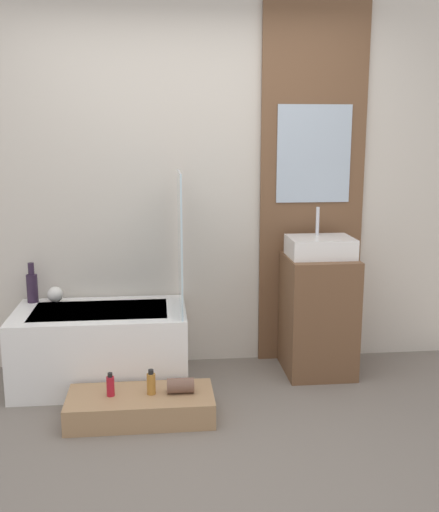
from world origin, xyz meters
The scene contains 13 objects.
ground_plane centered at (0.00, 0.00, 0.00)m, with size 12.00×12.00×0.00m, color slate.
wall_tiled_back centered at (0.00, 1.58, 1.30)m, with size 4.20×0.06×2.60m, color beige.
wall_wood_accent centered at (0.88, 1.53, 1.32)m, with size 0.75×0.04×2.60m.
bathtub centered at (-0.63, 1.20, 0.26)m, with size 1.14×0.66×0.52m.
glass_shower_screen centered at (-0.09, 1.16, 0.97)m, with size 0.01×0.53×0.92m, color silver.
wooden_step_bench centered at (-0.36, 0.64, 0.08)m, with size 0.87×0.40×0.15m, color #A87F56.
vanity_cabinet centered at (0.88, 1.26, 0.42)m, with size 0.47×0.50×0.83m, color brown.
sink centered at (0.88, 1.26, 0.90)m, with size 0.44×0.34×0.33m.
vase_tall_dark centered at (-1.11, 1.44, 0.63)m, with size 0.08×0.08×0.28m.
vase_round_light centered at (-0.95, 1.43, 0.57)m, with size 0.11×0.11×0.11m, color silver.
bottle_soap_primary centered at (-0.53, 0.64, 0.22)m, with size 0.05×0.05×0.14m.
bottle_soap_secondary centered at (-0.29, 0.64, 0.22)m, with size 0.05×0.05×0.15m.
towel_roll centered at (-0.12, 0.64, 0.20)m, with size 0.09×0.09×0.16m, color brown.
Camera 1 is at (-0.23, -2.69, 1.67)m, focal length 42.00 mm.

